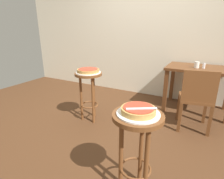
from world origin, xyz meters
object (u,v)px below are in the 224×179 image
stool_middle (89,86)px  condiment_shaker (204,66)px  wooden_chair (196,98)px  pizza_server_knife (142,108)px  serving_plate_foreground (138,114)px  dining_table (199,75)px  cup_near_edge (197,65)px  pizza_middle (88,70)px  pizza_foreground (138,110)px  stool_foreground (137,137)px  serving_plate_middle (88,72)px

stool_middle → condiment_shaker: size_ratio=8.80×
wooden_chair → pizza_server_knife: bearing=-102.2°
serving_plate_foreground → stool_middle: size_ratio=0.44×
condiment_shaker → wooden_chair: size_ratio=0.10×
dining_table → cup_near_edge: (-0.06, -0.08, 0.17)m
condiment_shaker → pizza_server_knife: bearing=-98.8°
pizza_middle → cup_near_edge: cup_near_edge is taller
serving_plate_foreground → stool_middle: bearing=140.4°
serving_plate_foreground → pizza_foreground: (0.00, -0.00, 0.03)m
stool_foreground → serving_plate_middle: 1.41m
stool_foreground → pizza_foreground: bearing=-56.3°
stool_middle → pizza_middle: bearing=166.0°
stool_foreground → serving_plate_foreground: bearing=-45.0°
pizza_foreground → dining_table: bearing=81.9°
dining_table → wooden_chair: 0.71m
serving_plate_middle → pizza_server_knife: 1.44m
serving_plate_foreground → condiment_shaker: 1.97m
cup_near_edge → condiment_shaker: bearing=3.7°
serving_plate_middle → wooden_chair: wooden_chair is taller
pizza_foreground → serving_plate_middle: (-1.08, 0.89, -0.03)m
pizza_foreground → serving_plate_middle: pizza_foreground is taller
stool_foreground → serving_plate_middle: size_ratio=2.07×
pizza_foreground → pizza_middle: (-1.08, 0.89, -0.00)m
serving_plate_foreground → serving_plate_middle: (-1.08, 0.89, 0.00)m
serving_plate_foreground → stool_foreground: bearing=135.0°
pizza_middle → dining_table: (1.37, 1.12, -0.15)m
pizza_middle → pizza_server_knife: bearing=-39.4°
serving_plate_foreground → pizza_middle: 1.40m
stool_foreground → wooden_chair: size_ratio=0.86×
stool_middle → pizza_server_knife: 1.46m
stool_foreground → stool_middle: (-1.08, 0.89, 0.00)m
pizza_foreground → dining_table: size_ratio=0.25×
wooden_chair → serving_plate_middle: bearing=-163.0°
serving_plate_foreground → pizza_middle: (-1.08, 0.89, 0.03)m
pizza_middle → pizza_server_knife: 1.44m
serving_plate_middle → cup_near_edge: size_ratio=3.70×
stool_foreground → serving_plate_middle: bearing=140.4°
serving_plate_middle → pizza_middle: size_ratio=1.14×
stool_middle → pizza_middle: (-0.00, 0.00, 0.23)m
stool_foreground → wooden_chair: 1.36m
condiment_shaker → wooden_chair: (-0.01, -0.62, -0.32)m
serving_plate_middle → pizza_middle: pizza_middle is taller
dining_table → pizza_server_knife: size_ratio=4.57×
pizza_foreground → dining_table: pizza_foreground is taller
condiment_shaker → wooden_chair: bearing=-91.1°
pizza_foreground → pizza_server_knife: size_ratio=1.15×
stool_foreground → condiment_shaker: bearing=80.3°
serving_plate_foreground → wooden_chair: 1.38m
cup_near_edge → serving_plate_middle: bearing=-141.6°
pizza_server_knife → condiment_shaker: bearing=49.6°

